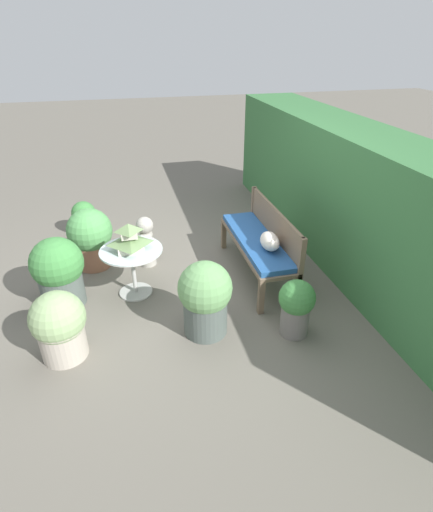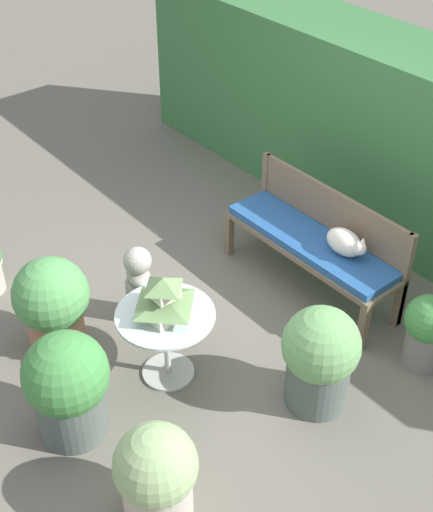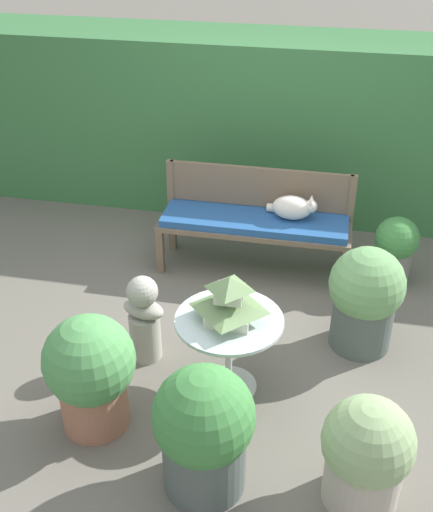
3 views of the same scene
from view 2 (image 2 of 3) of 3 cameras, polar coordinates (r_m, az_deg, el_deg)
ground at (r=5.35m, az=-0.71°, el=-7.16°), size 30.00×30.00×0.00m
foliage_hedge_back at (r=6.30m, az=16.14°, el=8.06°), size 6.40×0.87×1.64m
garden_bench at (r=5.65m, az=7.55°, el=0.90°), size 1.56×0.46×0.49m
bench_backrest at (r=5.67m, az=9.19°, el=3.24°), size 1.56×0.06×0.84m
cat at (r=5.43m, az=10.26°, el=1.09°), size 0.41×0.22×0.21m
patio_table at (r=4.85m, az=-4.07°, el=-5.68°), size 0.68×0.68×0.56m
pagoda_birdhouse at (r=4.68m, az=-4.21°, el=-3.43°), size 0.37×0.37×0.31m
garden_bust at (r=5.40m, az=-6.20°, el=-2.19°), size 0.33×0.24×0.65m
potted_plant_path_edge at (r=4.19m, az=-4.85°, el=-17.02°), size 0.49×0.49×0.67m
potted_plant_patio_mid at (r=4.61m, az=-11.82°, el=-10.10°), size 0.55×0.55×0.78m
potted_plant_bench_left at (r=5.20m, az=-13.01°, el=-3.74°), size 0.55×0.55×0.77m
potted_plant_table_far at (r=4.74m, az=8.26°, el=-7.98°), size 0.52×0.52×0.77m
potted_plant_hedge_corner at (r=5.21m, az=16.52°, el=-5.63°), size 0.35×0.35×0.59m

